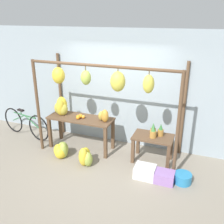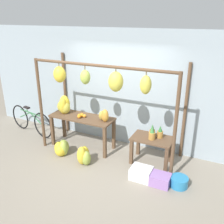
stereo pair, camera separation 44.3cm
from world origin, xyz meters
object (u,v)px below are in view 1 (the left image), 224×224
at_px(fruit_crate_white, 145,172).
at_px(papaya_pile, 104,116).
at_px(pineapple_cluster, 155,131).
at_px(fruit_crate_purple, 164,177).
at_px(blue_bucket, 183,178).
at_px(orange_pile, 80,117).
at_px(banana_pile_ground_right, 85,157).
at_px(banana_pile_ground_left, 61,150).
at_px(banana_pile_on_table, 61,107).
at_px(parked_bicycle, 26,123).

distance_m(fruit_crate_white, papaya_pile, 1.53).
distance_m(pineapple_cluster, papaya_pile, 1.19).
bearing_deg(fruit_crate_purple, pineapple_cluster, 118.90).
bearing_deg(blue_bucket, papaya_pile, 164.19).
distance_m(orange_pile, fruit_crate_white, 1.96).
relative_size(banana_pile_ground_right, papaya_pile, 1.31).
height_order(banana_pile_ground_left, blue_bucket, banana_pile_ground_left).
bearing_deg(banana_pile_ground_left, pineapple_cluster, 15.57).
relative_size(banana_pile_on_table, pineapple_cluster, 1.40).
xyz_separation_m(banana_pile_ground_left, fruit_crate_white, (1.98, -0.07, -0.04)).
height_order(banana_pile_ground_left, parked_bicycle, parked_bicycle).
relative_size(orange_pile, banana_pile_ground_right, 0.47).
bearing_deg(orange_pile, blue_bucket, -11.23).
bearing_deg(papaya_pile, fruit_crate_purple, -22.39).
xyz_separation_m(pineapple_cluster, papaya_pile, (-1.17, -0.02, 0.20)).
bearing_deg(banana_pile_ground_right, papaya_pile, 74.81).
xyz_separation_m(fruit_crate_white, papaya_pile, (-1.14, 0.61, 0.82)).
distance_m(banana_pile_ground_right, parked_bicycle, 2.23).
height_order(banana_pile_on_table, blue_bucket, banana_pile_on_table).
height_order(banana_pile_ground_right, fruit_crate_white, banana_pile_ground_right).
height_order(banana_pile_on_table, banana_pile_ground_right, banana_pile_on_table).
xyz_separation_m(blue_bucket, parked_bicycle, (-4.16, 0.59, 0.27)).
bearing_deg(banana_pile_ground_right, banana_pile_ground_left, 171.47).
bearing_deg(banana_pile_on_table, banana_pile_ground_left, -63.10).
height_order(banana_pile_ground_right, fruit_crate_purple, banana_pile_ground_right).
xyz_separation_m(banana_pile_on_table, papaya_pile, (1.12, -0.03, -0.05)).
relative_size(banana_pile_ground_left, parked_bicycle, 0.29).
height_order(banana_pile_on_table, fruit_crate_purple, banana_pile_on_table).
bearing_deg(fruit_crate_white, fruit_crate_purple, -3.36).
height_order(pineapple_cluster, fruit_crate_white, pineapple_cluster).
distance_m(fruit_crate_white, blue_bucket, 0.74).
bearing_deg(banana_pile_on_table, blue_bucket, -10.52).
bearing_deg(blue_bucket, fruit_crate_purple, -163.06).
relative_size(pineapple_cluster, blue_bucket, 0.92).
height_order(banana_pile_ground_left, papaya_pile, papaya_pile).
bearing_deg(orange_pile, papaya_pile, 4.10).
distance_m(orange_pile, banana_pile_ground_left, 0.88).
bearing_deg(orange_pile, pineapple_cluster, 2.11).
bearing_deg(fruit_crate_purple, parked_bicycle, 169.79).
distance_m(banana_pile_ground_left, parked_bicycle, 1.58).
bearing_deg(banana_pile_ground_right, orange_pile, 124.84).
xyz_separation_m(parked_bicycle, fruit_crate_purple, (3.82, -0.69, -0.26)).
bearing_deg(blue_bucket, fruit_crate_white, -173.83).
relative_size(orange_pile, banana_pile_ground_left, 0.40).
xyz_separation_m(banana_pile_on_table, blue_bucket, (2.99, -0.56, -0.89)).
relative_size(banana_pile_ground_right, parked_bicycle, 0.25).
relative_size(pineapple_cluster, fruit_crate_white, 0.76).
height_order(blue_bucket, fruit_crate_purple, fruit_crate_purple).
bearing_deg(blue_bucket, parked_bicycle, 171.99).
bearing_deg(papaya_pile, orange_pile, -175.90).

